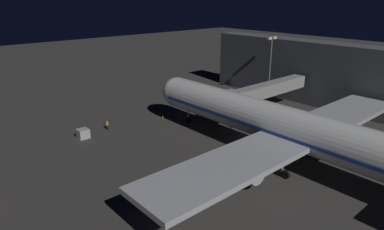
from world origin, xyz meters
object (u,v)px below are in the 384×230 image
object	(u,v)px
jet_bridge	(261,91)
apron_floodlight_mast	(270,63)
traffic_cone_nose_starboard	(163,117)
baggage_container_mid_row	(83,134)
traffic_cone_nose_port	(179,112)
airliner_at_gate	(292,129)
ground_crew_marshaller_fwd	(107,125)

from	to	relation	value
jet_bridge	apron_floodlight_mast	distance (m)	14.93
apron_floodlight_mast	traffic_cone_nose_starboard	xyz separation A→B (m)	(27.70, -5.58, -8.52)
jet_bridge	apron_floodlight_mast	bearing A→B (deg)	-149.51
jet_bridge	baggage_container_mid_row	size ratio (longest dim) A/B	13.17
apron_floodlight_mast	traffic_cone_nose_port	xyz separation A→B (m)	(23.30, -5.58, -8.52)
airliner_at_gate	jet_bridge	world-z (taller)	airliner_at_gate
airliner_at_gate	jet_bridge	size ratio (longest dim) A/B	2.44
apron_floodlight_mast	traffic_cone_nose_port	bearing A→B (deg)	-13.46
ground_crew_marshaller_fwd	traffic_cone_nose_starboard	bearing A→B (deg)	171.37
jet_bridge	traffic_cone_nose_port	world-z (taller)	jet_bridge
baggage_container_mid_row	ground_crew_marshaller_fwd	xyz separation A→B (m)	(-5.13, -0.74, 0.17)
airliner_at_gate	apron_floodlight_mast	bearing A→B (deg)	-138.07
apron_floodlight_mast	baggage_container_mid_row	size ratio (longest dim) A/B	8.03
traffic_cone_nose_starboard	traffic_cone_nose_port	bearing A→B (deg)	180.00
airliner_at_gate	traffic_cone_nose_starboard	xyz separation A→B (m)	(2.20, -28.48, -5.22)
airliner_at_gate	ground_crew_marshaller_fwd	xyz separation A→B (m)	(13.74, -30.23, -4.50)
airliner_at_gate	traffic_cone_nose_port	bearing A→B (deg)	-94.42
ground_crew_marshaller_fwd	traffic_cone_nose_starboard	xyz separation A→B (m)	(-11.54, 1.75, -0.71)
baggage_container_mid_row	ground_crew_marshaller_fwd	bearing A→B (deg)	-171.79
traffic_cone_nose_port	baggage_container_mid_row	bearing A→B (deg)	-2.75
baggage_container_mid_row	airliner_at_gate	bearing A→B (deg)	122.61
jet_bridge	baggage_container_mid_row	xyz separation A→B (m)	(31.79, -13.99, -4.80)
apron_floodlight_mast	traffic_cone_nose_port	size ratio (longest dim) A/B	26.97
jet_bridge	traffic_cone_nose_port	bearing A→B (deg)	-50.43
jet_bridge	traffic_cone_nose_starboard	world-z (taller)	jet_bridge
airliner_at_gate	traffic_cone_nose_starboard	size ratio (longest dim) A/B	107.80
traffic_cone_nose_port	traffic_cone_nose_starboard	distance (m)	4.40
traffic_cone_nose_port	airliner_at_gate	bearing A→B (deg)	85.58
apron_floodlight_mast	traffic_cone_nose_port	distance (m)	25.43
traffic_cone_nose_starboard	apron_floodlight_mast	bearing A→B (deg)	168.62
airliner_at_gate	apron_floodlight_mast	size ratio (longest dim) A/B	4.00
airliner_at_gate	baggage_container_mid_row	distance (m)	35.32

